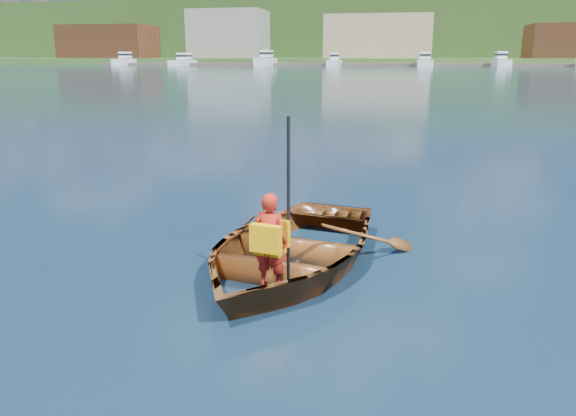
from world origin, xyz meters
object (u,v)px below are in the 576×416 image
at_px(child_paddler, 271,240).
at_px(dock, 391,65).
at_px(marina_yachts, 386,61).
at_px(rowboat, 289,248).

height_order(child_paddler, dock, child_paddler).
xyz_separation_m(dock, marina_yachts, (-1.38, -4.66, 0.95)).
bearing_deg(child_paddler, marina_yachts, 91.27).
height_order(rowboat, dock, dock).
xyz_separation_m(rowboat, marina_yachts, (-3.23, 143.34, 1.10)).
height_order(child_paddler, marina_yachts, marina_yachts).
bearing_deg(rowboat, marina_yachts, 91.29).
distance_m(child_paddler, dock, 148.93).
height_order(dock, marina_yachts, marina_yachts).
xyz_separation_m(rowboat, child_paddler, (-0.02, -0.91, 0.41)).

